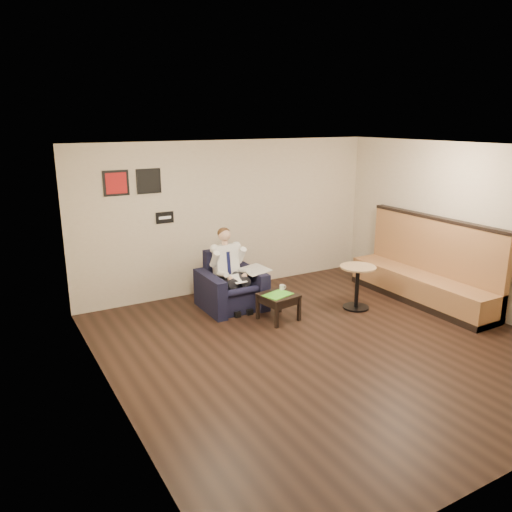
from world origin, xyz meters
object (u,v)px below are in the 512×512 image
cafe_table (357,287)px  smartphone (275,291)px  side_table (278,307)px  banquette (423,261)px  seated_man (234,273)px  armchair (231,281)px  coffee_mug (282,287)px  green_folder (278,295)px

cafe_table → smartphone: bearing=164.7°
side_table → banquette: banquette is taller
cafe_table → seated_man: bearing=152.5°
banquette → armchair: bearing=156.0°
coffee_mug → cafe_table: size_ratio=0.12×
banquette → coffee_mug: bearing=165.4°
side_table → smartphone: size_ratio=3.93×
seated_man → side_table: size_ratio=2.45×
green_folder → smartphone: 0.19m
seated_man → coffee_mug: 0.84m
armchair → coffee_mug: bearing=-51.7°
green_folder → cafe_table: (1.47, -0.20, -0.07)m
armchair → coffee_mug: (0.57, -0.72, 0.01)m
seated_man → smartphone: 0.76m
coffee_mug → smartphone: 0.14m
armchair → smartphone: armchair is taller
seated_man → banquette: bearing=-21.9°
green_folder → smartphone: (0.05, 0.19, -0.00)m
armchair → cafe_table: 2.16m
smartphone → cafe_table: size_ratio=0.18×
seated_man → cafe_table: seated_man is taller
armchair → smartphone: bearing=-58.0°
smartphone → banquette: bearing=-12.8°
seated_man → side_table: seated_man is taller
green_folder → coffee_mug: coffee_mug is taller
side_table → green_folder: size_ratio=1.22×
green_folder → coffee_mug: 0.25m
smartphone → side_table: bearing=-97.4°
armchair → green_folder: (0.39, -0.89, -0.03)m
smartphone → coffee_mug: bearing=-7.1°
armchair → smartphone: 0.83m
side_table → green_folder: bearing=-137.9°
armchair → cafe_table: bearing=-30.3°
armchair → coffee_mug: armchair is taller
green_folder → coffee_mug: bearing=42.1°
seated_man → coffee_mug: seated_man is taller
banquette → green_folder: bearing=169.7°
green_folder → banquette: size_ratio=0.15×
coffee_mug → cafe_table: (1.29, -0.37, -0.11)m
armchair → banquette: 3.40m
armchair → side_table: (0.41, -0.86, -0.26)m
smartphone → banquette: size_ratio=0.05×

